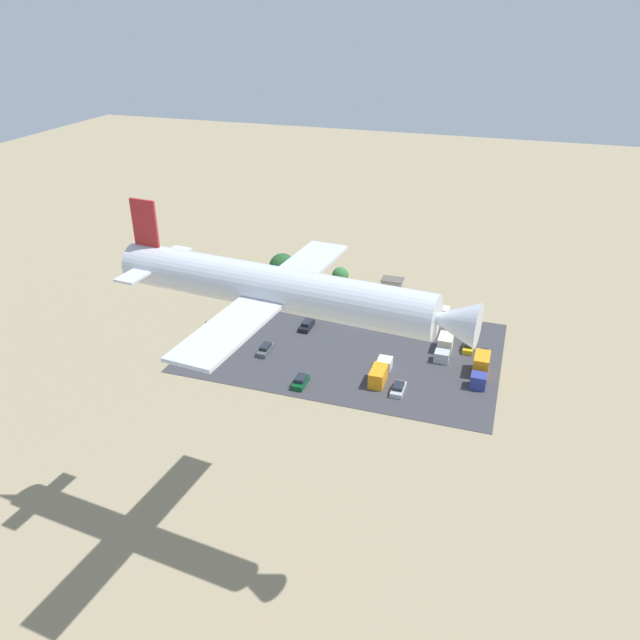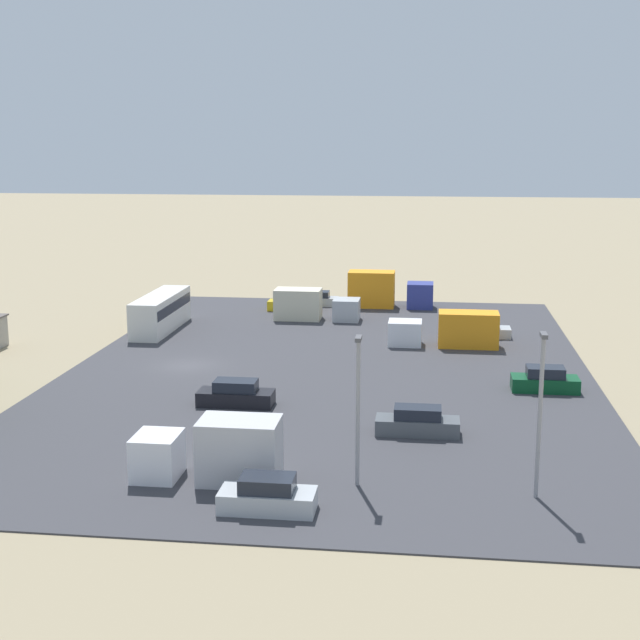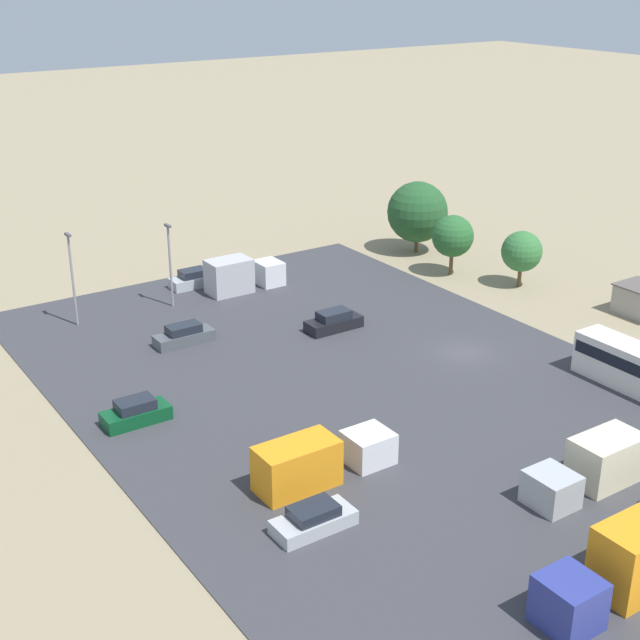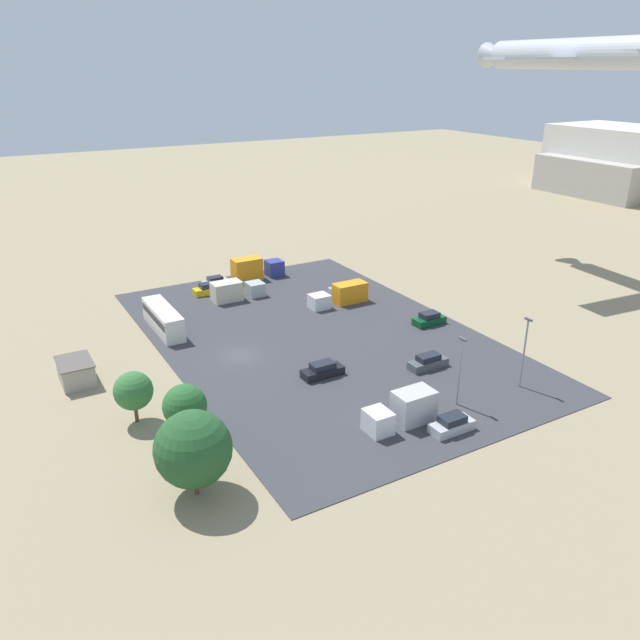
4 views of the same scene
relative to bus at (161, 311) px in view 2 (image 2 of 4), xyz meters
name	(u,v)px [view 2 (image 2 of 4)]	position (x,y,z in m)	size (l,w,h in m)	color
ground_plane	(187,366)	(11.88, 5.61, -1.75)	(400.00, 400.00, 0.00)	gray
parking_lot_surface	(329,370)	(11.88, 16.12, -1.71)	(56.92, 37.27, 0.08)	#38383D
bus	(161,311)	(0.00, 0.00, 0.00)	(10.35, 2.55, 3.10)	silver
parked_car_0	(545,381)	(15.51, 30.94, -0.99)	(1.91, 4.38, 1.64)	#0C4723
parked_car_1	(236,395)	(21.23, 11.34, -1.00)	(1.88, 4.74, 1.62)	black
parked_car_2	(268,496)	(36.87, 16.24, -0.99)	(1.89, 4.33, 1.63)	#ADB2B7
parked_car_3	(483,330)	(-0.69, 27.79, -1.08)	(1.99, 4.51, 1.41)	#ADB2B7
parked_car_4	(292,303)	(-10.29, 9.92, -0.99)	(1.80, 4.54, 1.64)	gold
parked_car_5	(318,299)	(-13.22, 12.12, -1.07)	(1.79, 4.00, 1.43)	#ADB2B7
parked_car_6	(417,423)	(25.40, 22.72, -1.01)	(1.73, 4.71, 1.59)	#4C5156
parked_truck_0	(216,452)	(33.56, 13.10, -0.24)	(2.58, 7.18, 3.12)	silver
parked_truck_1	(385,291)	(-13.19, 18.84, -0.05)	(2.59, 8.35, 3.53)	navy
parked_truck_2	(312,306)	(-6.11, 12.45, -0.38)	(2.57, 7.79, 2.82)	#ADB2B7
parked_truck_3	(450,330)	(3.17, 24.94, -0.38)	(2.44, 8.76, 2.81)	silver
light_pole_lot_centre	(358,403)	(33.35, 19.98, 2.42)	(0.90, 0.28, 7.34)	gray
light_pole_lot_edge	(540,408)	(33.81, 28.37, 2.67)	(0.90, 0.28, 7.83)	gray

